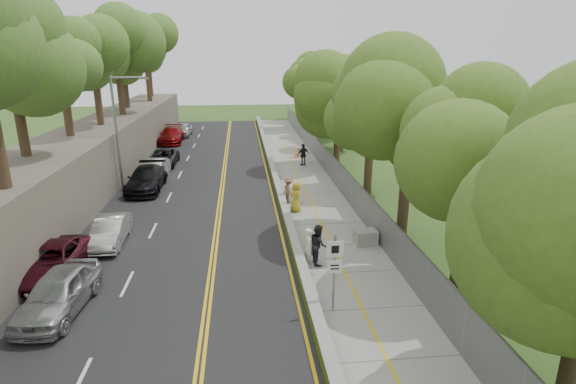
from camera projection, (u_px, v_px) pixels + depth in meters
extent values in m
plane|color=#33511E|center=(296.00, 276.00, 19.73)|extent=(140.00, 140.00, 0.00)
cube|color=black|center=(200.00, 185.00, 33.44)|extent=(11.20, 66.00, 0.04)
cube|color=gray|center=(305.00, 182.00, 34.23)|extent=(4.20, 66.00, 0.05)
cube|color=#8FD612|center=(275.00, 179.00, 33.92)|extent=(0.42, 66.00, 0.60)
cube|color=#595147|center=(83.00, 161.00, 32.05)|extent=(5.00, 66.00, 4.00)
cube|color=slate|center=(333.00, 168.00, 34.16)|extent=(0.04, 66.00, 2.00)
cylinder|color=gray|center=(117.00, 135.00, 30.79)|extent=(0.18, 0.18, 8.00)
cylinder|color=gray|center=(127.00, 77.00, 29.76)|extent=(2.30, 0.13, 0.13)
cube|color=gray|center=(144.00, 78.00, 29.88)|extent=(0.50, 0.22, 0.14)
cylinder|color=gray|center=(334.00, 274.00, 16.51)|extent=(0.09, 0.09, 3.10)
cube|color=white|center=(335.00, 249.00, 16.19)|extent=(0.62, 0.04, 0.62)
cube|color=white|center=(334.00, 267.00, 16.40)|extent=(0.56, 0.04, 0.50)
cylinder|color=orange|center=(297.00, 152.00, 42.05)|extent=(0.60, 0.60, 0.98)
cube|color=gray|center=(365.00, 237.00, 22.85)|extent=(1.17, 0.91, 0.74)
imported|color=#A7A8AC|center=(58.00, 293.00, 16.72)|extent=(2.28, 4.77, 1.57)
imported|color=beige|center=(110.00, 231.00, 22.83)|extent=(1.57, 4.16, 1.36)
imported|color=#4F1321|center=(52.00, 260.00, 19.63)|extent=(2.32, 4.87, 1.34)
imported|color=black|center=(146.00, 179.00, 31.84)|extent=(2.31, 5.65, 1.64)
imported|color=gray|center=(145.00, 183.00, 31.40)|extent=(1.69, 4.02, 1.36)
imported|color=silver|center=(153.00, 170.00, 34.49)|extent=(1.97, 4.78, 1.54)
imported|color=black|center=(163.00, 158.00, 38.95)|extent=(2.33, 4.89, 1.35)
imported|color=maroon|center=(171.00, 135.00, 48.87)|extent=(2.45, 5.83, 1.68)
imported|color=#B3B2B6|center=(183.00, 130.00, 52.97)|extent=(1.97, 4.47, 1.50)
imported|color=gold|center=(296.00, 197.00, 27.42)|extent=(0.90, 1.08, 1.88)
imported|color=white|center=(309.00, 247.00, 20.48)|extent=(0.59, 0.73, 1.76)
imported|color=black|center=(318.00, 244.00, 20.56)|extent=(0.76, 0.95, 1.89)
imported|color=brown|center=(288.00, 190.00, 29.11)|extent=(0.89, 1.22, 1.69)
imported|color=black|center=(303.00, 155.00, 38.79)|extent=(1.21, 0.84, 1.91)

